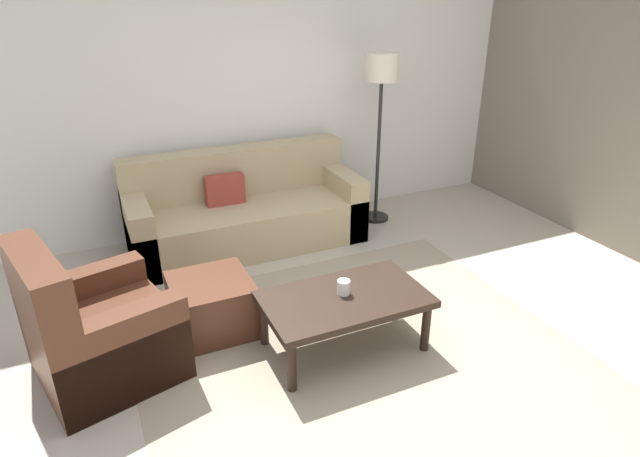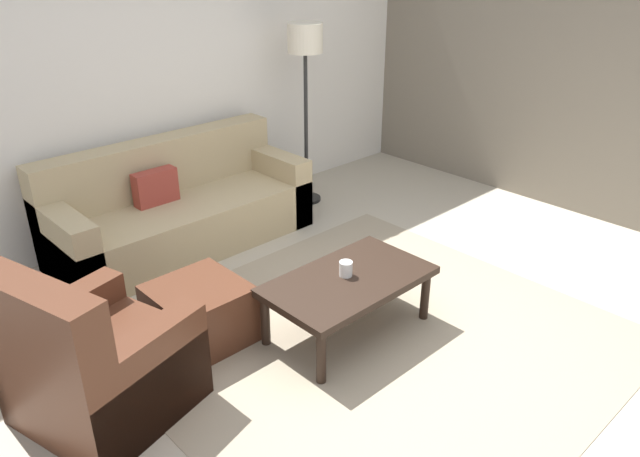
# 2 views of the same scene
# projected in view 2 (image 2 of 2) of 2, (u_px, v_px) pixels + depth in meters

# --- Properties ---
(ground_plane) EXTENTS (8.00, 8.00, 0.00)m
(ground_plane) POSITION_uv_depth(u_px,v_px,m) (374.00, 339.00, 4.00)
(ground_plane) COLOR #B2A893
(rear_partition) EXTENTS (6.00, 0.12, 2.80)m
(rear_partition) POSITION_uv_depth(u_px,v_px,m) (150.00, 68.00, 5.09)
(rear_partition) COLOR silver
(rear_partition) RESTS_ON ground_plane
(stone_feature_panel) EXTENTS (0.12, 5.20, 2.80)m
(stone_feature_panel) POSITION_uv_depth(u_px,v_px,m) (613.00, 64.00, 5.25)
(stone_feature_panel) COLOR slate
(stone_feature_panel) RESTS_ON ground_plane
(area_rug) EXTENTS (2.89, 2.79, 0.01)m
(area_rug) POSITION_uv_depth(u_px,v_px,m) (374.00, 339.00, 3.99)
(area_rug) COLOR gray
(area_rug) RESTS_ON ground_plane
(couch_main) EXTENTS (2.17, 0.86, 0.88)m
(couch_main) POSITION_uv_depth(u_px,v_px,m) (177.00, 210.00, 5.14)
(couch_main) COLOR tan
(couch_main) RESTS_ON ground_plane
(armchair_leather) EXTENTS (0.98, 0.98, 0.95)m
(armchair_leather) POSITION_uv_depth(u_px,v_px,m) (93.00, 371.00, 3.23)
(armchair_leather) COLOR #4C2819
(armchair_leather) RESTS_ON ground_plane
(ottoman) EXTENTS (0.56, 0.56, 0.40)m
(ottoman) POSITION_uv_depth(u_px,v_px,m) (200.00, 314.00, 3.91)
(ottoman) COLOR #4C2819
(ottoman) RESTS_ON ground_plane
(coffee_table) EXTENTS (1.10, 0.64, 0.41)m
(coffee_table) POSITION_uv_depth(u_px,v_px,m) (348.00, 284.00, 3.93)
(coffee_table) COLOR black
(coffee_table) RESTS_ON ground_plane
(cup) EXTENTS (0.09, 0.09, 0.10)m
(cup) POSITION_uv_depth(u_px,v_px,m) (346.00, 269.00, 3.91)
(cup) COLOR white
(cup) RESTS_ON coffee_table
(lamp_standing) EXTENTS (0.32, 0.32, 1.71)m
(lamp_standing) POSITION_uv_depth(u_px,v_px,m) (305.00, 57.00, 5.51)
(lamp_standing) COLOR black
(lamp_standing) RESTS_ON ground_plane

